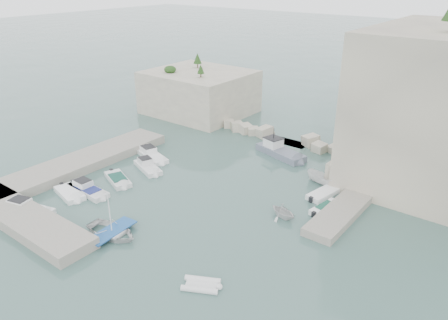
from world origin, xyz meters
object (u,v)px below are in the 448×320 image
Objects in this scene: motorboat_b at (148,170)px; motorboat_c at (118,182)px; tender_east_d at (322,184)px; tender_east_a at (283,217)px; motorboat_a at (152,158)px; tender_east_c at (325,195)px; motorboat_e at (70,196)px; work_boat at (280,156)px; motorboat_f at (28,212)px; motorboat_d at (88,193)px; inflatable_dinghy at (201,286)px; rowboat at (112,235)px; tender_east_b at (326,211)px.

motorboat_c is at bearing -73.52° from motorboat_b.
tender_east_a is at bearing -167.95° from tender_east_d.
motorboat_a is 22.80m from tender_east_c.
motorboat_c is (-0.30, -4.39, 0.00)m from motorboat_b.
motorboat_c is 5.62m from motorboat_e.
tender_east_a is at bearing 10.84° from motorboat_a.
motorboat_e is at bearing -102.33° from work_boat.
motorboat_f is 30.95m from work_boat.
tender_east_a is at bearing 21.86° from motorboat_b.
inflatable_dinghy is at bearing -9.48° from motorboat_d.
tender_east_d is at bearing 15.21° from tender_east_a.
rowboat is 25.82m from work_boat.
motorboat_b is 4.40m from motorboat_c.
motorboat_b is at bearing 87.15° from motorboat_d.
rowboat is 16.46m from tender_east_a.
motorboat_e is 1.12× the size of tender_east_b.
motorboat_c is 11.26m from rowboat.
tender_east_c is (22.21, 21.75, 0.00)m from motorboat_f.
motorboat_c is at bearing 130.16° from tender_east_c.
work_boat is at bearing 80.55° from inflatable_dinghy.
motorboat_a reaches higher than inflatable_dinghy.
inflatable_dinghy is (21.43, -15.15, 0.00)m from motorboat_a.
motorboat_a is at bearing 127.03° from motorboat_c.
rowboat is 1.31× the size of tender_east_d.
tender_east_d reaches higher than inflatable_dinghy.
motorboat_b is 1.07× the size of motorboat_c.
tender_east_a is 9.00m from tender_east_d.
tender_east_a reaches higher than tender_east_c.
tender_east_b is 0.82× the size of tender_east_c.
motorboat_a is 1.54× the size of tender_east_b.
tender_east_d is at bearing -31.29° from rowboat.
tender_east_d is (10.59, 21.44, 0.00)m from rowboat.
motorboat_c is at bearing 42.70° from rowboat.
motorboat_d is (-0.74, -8.19, 0.00)m from motorboat_b.
motorboat_c and tender_east_c have the same top height.
tender_east_d reaches higher than tender_east_b.
motorboat_d and motorboat_f have the same top height.
motorboat_b is 21.33m from tender_east_c.
motorboat_f is at bearing 144.79° from tender_east_c.
motorboat_a reaches higher than motorboat_c.
motorboat_f is at bearing 139.57° from tender_east_a.
tender_east_c is (1.25, 6.79, 0.00)m from tender_east_a.
inflatable_dinghy is 21.80m from tender_east_d.
tender_east_d is (-1.44, 2.21, 0.00)m from tender_east_c.
tender_east_d is (20.77, 23.97, 0.00)m from motorboat_f.
inflatable_dinghy is at bearing -172.35° from tender_east_c.
motorboat_b is 18.81m from tender_east_a.
motorboat_c is at bearing -105.64° from work_boat.
inflatable_dinghy is (19.43, -7.93, 0.00)m from motorboat_c.
motorboat_f is 10.48m from rowboat.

